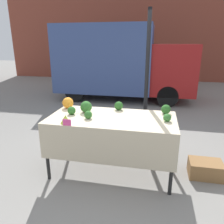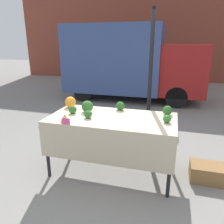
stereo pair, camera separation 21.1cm
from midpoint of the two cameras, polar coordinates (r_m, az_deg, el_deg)
ground_plane at (r=3.69m, az=-1.69°, el=-14.93°), size 40.00×40.00×0.00m
building_facade at (r=12.62m, az=9.08°, el=24.26°), size 16.00×0.60×6.95m
tent_pole at (r=4.01m, az=7.50°, el=7.27°), size 0.07×0.07×2.55m
parked_truck at (r=8.01m, az=1.35°, el=13.10°), size 4.77×2.01×2.58m
market_table at (r=3.26m, az=-2.11°, el=-3.58°), size 1.91×0.96×0.92m
orange_cauliflower at (r=3.81m, az=-13.01°, el=2.34°), size 0.19×0.19×0.19m
romanesco_head at (r=3.11m, az=-13.95°, el=-1.87°), size 0.15×0.15×0.12m
broccoli_head_0 at (r=3.16m, az=12.37°, el=-1.46°), size 0.11×0.11×0.11m
broccoli_head_1 at (r=3.51m, az=-8.49°, el=1.31°), size 0.19×0.19×0.19m
broccoli_head_2 at (r=3.47m, az=-12.25°, el=0.36°), size 0.13×0.13×0.13m
broccoli_head_3 at (r=3.23m, az=-8.09°, el=-0.76°), size 0.12×0.12×0.12m
broccoli_head_4 at (r=3.49m, az=12.23°, el=0.67°), size 0.15×0.15×0.15m
broccoli_head_5 at (r=3.62m, az=0.10°, el=1.63°), size 0.14×0.14×0.14m
price_sign at (r=3.02m, az=-13.68°, el=-2.68°), size 0.12×0.01×0.09m
produce_crate at (r=3.73m, az=21.67°, el=-13.68°), size 0.49×0.35×0.25m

